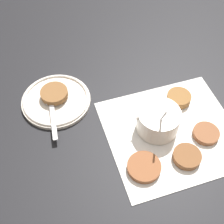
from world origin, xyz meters
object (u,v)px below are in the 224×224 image
(fritter_on_plate, at_px, (54,93))
(fork, at_px, (52,104))
(serving_plate, at_px, (56,100))
(sauce_bowl, at_px, (158,121))

(fritter_on_plate, height_order, fork, fritter_on_plate)
(serving_plate, bearing_deg, fork, 59.77)
(sauce_bowl, bearing_deg, fork, -23.37)
(sauce_bowl, height_order, fritter_on_plate, sauce_bowl)
(sauce_bowl, xyz_separation_m, serving_plate, (0.25, -0.13, -0.02))
(serving_plate, bearing_deg, fritter_on_plate, -78.30)
(fritter_on_plate, bearing_deg, serving_plate, 101.70)
(fritter_on_plate, bearing_deg, sauce_bowl, 150.16)
(sauce_bowl, bearing_deg, fritter_on_plate, -29.84)
(sauce_bowl, bearing_deg, serving_plate, -28.18)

